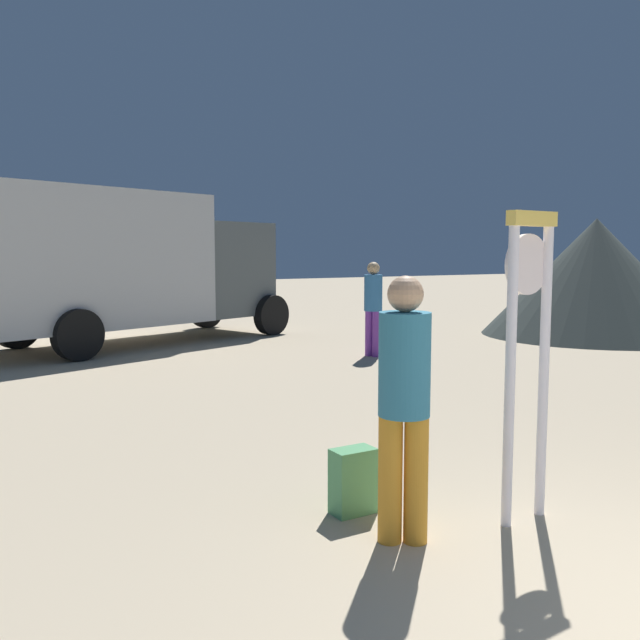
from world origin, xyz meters
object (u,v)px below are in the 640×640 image
object	(u,v)px
person_distant	(373,304)
dome_tent	(595,277)
person_near_clock	(404,396)
backpack	(353,481)
standing_clock	(528,333)
box_truck_near	(119,263)

from	to	relation	value
person_distant	dome_tent	distance (m)	6.03
dome_tent	person_distant	bearing A→B (deg)	179.73
person_near_clock	dome_tent	bearing A→B (deg)	31.91
backpack	standing_clock	bearing A→B (deg)	-36.50
standing_clock	backpack	size ratio (longest dim) A/B	4.54
backpack	person_distant	distance (m)	7.35
backpack	box_truck_near	world-z (taller)	box_truck_near
dome_tent	box_truck_near	bearing A→B (deg)	158.33
box_truck_near	dome_tent	size ratio (longest dim) A/B	1.46
backpack	box_truck_near	size ratio (longest dim) A/B	0.07
backpack	box_truck_near	bearing A→B (deg)	85.23
person_near_clock	backpack	world-z (taller)	person_near_clock
box_truck_near	dome_tent	bearing A→B (deg)	-21.67
person_distant	standing_clock	bearing A→B (deg)	-117.06
standing_clock	person_distant	world-z (taller)	standing_clock
box_truck_near	dome_tent	world-z (taller)	box_truck_near
person_distant	box_truck_near	distance (m)	5.21
person_near_clock	backpack	size ratio (longest dim) A/B	3.65
standing_clock	box_truck_near	bearing A→B (deg)	90.85
box_truck_near	dome_tent	xyz separation A→B (m)	(9.55, -3.79, -0.34)
person_near_clock	person_distant	xyz separation A→B (m)	(4.32, 6.47, -0.02)
backpack	person_distant	size ratio (longest dim) A/B	0.28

